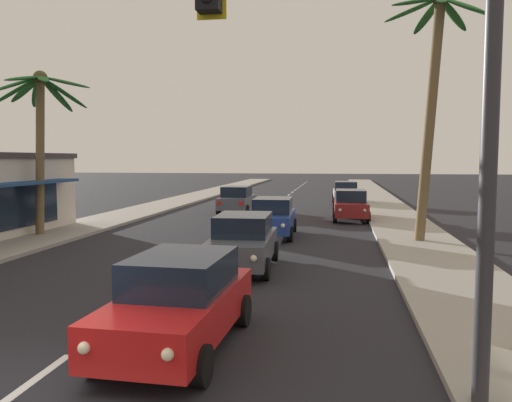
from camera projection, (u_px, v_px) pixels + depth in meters
name	position (u px, v px, depth m)	size (l,w,h in m)	color
ground_plane	(9.00, 399.00, 7.29)	(220.00, 220.00, 0.00)	#232328
sidewalk_right	(402.00, 225.00, 25.72)	(3.20, 110.00, 0.14)	#9E998E
sidewalk_left	(110.00, 219.00, 28.20)	(3.20, 110.00, 0.14)	#9E998E
lane_markings	(258.00, 223.00, 27.03)	(4.28, 87.76, 0.01)	silver
traffic_signal_mast	(220.00, 27.00, 7.03)	(11.23, 0.41, 7.31)	#2D2D33
sedan_lead_at_stop_bar	(180.00, 301.00, 9.21)	(2.07, 4.50, 1.68)	red
sedan_third_in_queue	(243.00, 241.00, 15.87)	(2.07, 4.50, 1.68)	#4C515B
sedan_fifth_in_queue	(273.00, 217.00, 22.49)	(2.05, 4.49, 1.68)	navy
sedan_oncoming_far	(237.00, 199.00, 32.19)	(1.94, 4.45, 1.68)	#4C515B
sedan_parked_nearest_kerb	(351.00, 205.00, 28.41)	(2.01, 4.48, 1.68)	maroon
sedan_parked_mid_kerb	(345.00, 193.00, 38.58)	(2.04, 4.49, 1.68)	silver
palm_left_second	(39.00, 114.00, 21.73)	(4.43, 4.36, 7.11)	brown
palm_right_second	(434.00, 76.00, 19.96)	(4.21, 4.16, 9.83)	brown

